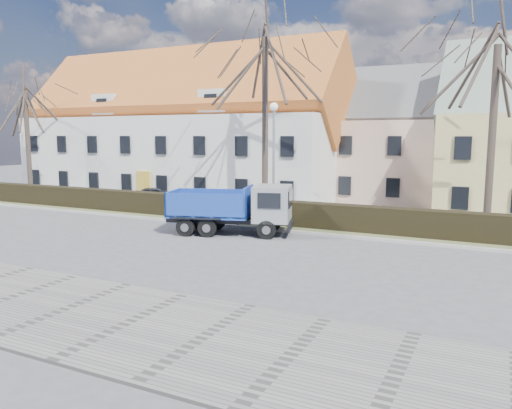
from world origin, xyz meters
The scene contains 14 objects.
ground centered at (0.00, 0.00, 0.00)m, with size 120.00×120.00×0.00m, color #4F4E51.
sidewalk_near centered at (0.00, -8.50, 0.04)m, with size 80.00×5.00×0.08m, color gray.
curb_far centered at (0.00, 4.60, 0.06)m, with size 80.00×0.30×0.12m, color #9B9690.
grass_strip centered at (0.00, 6.20, 0.05)m, with size 80.00×3.00×0.10m, color #525A33.
hedge centered at (0.00, 6.00, 0.65)m, with size 60.00×0.90×1.30m, color black.
building_white centered at (-13.00, 16.00, 4.75)m, with size 26.80×10.80×9.50m, color silver, non-canonical shape.
building_pink centered at (4.00, 20.00, 4.00)m, with size 10.80×8.80×8.00m, color beige, non-canonical shape.
tree_0 centered at (-22.00, 8.50, 4.95)m, with size 7.20×7.20×9.90m, color #342A24, non-canonical shape.
tree_1 centered at (-2.00, 8.50, 6.33)m, with size 9.20×9.20×12.65m, color #342A24, non-canonical shape.
tree_2 centered at (10.00, 8.50, 5.50)m, with size 8.00×8.00×11.00m, color #342A24, non-canonical shape.
dump_truck centered at (-1.45, 2.92, 1.25)m, with size 6.25×2.32×2.50m, color navy, non-canonical shape.
streetlight centered at (-0.76, 7.00, 3.32)m, with size 0.52×0.52×6.64m, color #9599A0, non-canonical shape.
cart_frame centered at (-2.21, 4.77, 0.35)m, with size 0.77×0.44×0.70m, color silver, non-canonical shape.
parked_car_a centered at (-11.22, 10.14, 0.61)m, with size 1.43×3.55×1.21m, color #26262E.
Camera 1 is at (10.57, -18.02, 4.82)m, focal length 35.00 mm.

